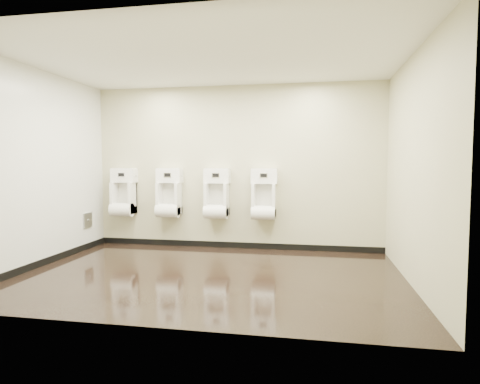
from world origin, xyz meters
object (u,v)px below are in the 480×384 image
object	(u,v)px
access_panel	(88,220)
urinal_1	(169,197)
urinal_2	(217,197)
urinal_3	(264,198)
urinal_0	(123,196)

from	to	relation	value
access_panel	urinal_1	size ratio (longest dim) A/B	0.30
urinal_2	urinal_3	xyz separation A→B (m)	(0.82, 0.00, 0.00)
urinal_1	access_panel	bearing A→B (deg)	-163.16
access_panel	urinal_1	world-z (taller)	urinal_1
urinal_1	urinal_0	bearing A→B (deg)	180.00
urinal_1	urinal_3	distance (m)	1.67
urinal_0	urinal_3	world-z (taller)	same
urinal_2	urinal_3	world-z (taller)	same
urinal_1	urinal_2	bearing A→B (deg)	0.00
access_panel	urinal_0	xyz separation A→B (m)	(0.47, 0.40, 0.39)
urinal_3	access_panel	bearing A→B (deg)	-172.38
urinal_0	urinal_1	size ratio (longest dim) A/B	1.00
urinal_3	urinal_0	bearing A→B (deg)	180.00
urinal_3	urinal_1	bearing A→B (deg)	180.00
access_panel	urinal_3	bearing A→B (deg)	7.62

